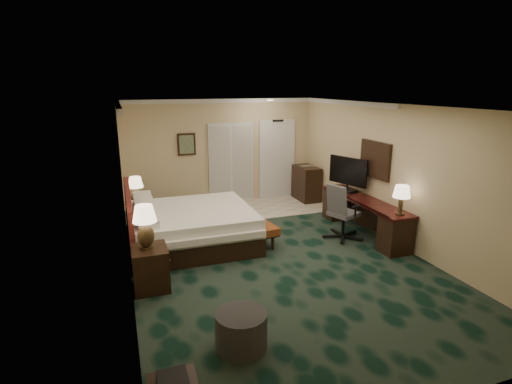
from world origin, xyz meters
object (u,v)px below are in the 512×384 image
object	(u,v)px
minibar	(306,183)
tv	(348,175)
nightstand_near	(150,268)
lamp_far	(136,191)
ottoman	(241,330)
desk_chair	(344,211)
bed	(193,227)
lamp_near	(145,227)
nightstand_far	(137,217)
desk	(363,216)
bed_bench	(255,231)

from	to	relation	value
minibar	tv	bearing A→B (deg)	-90.59
nightstand_near	lamp_far	distance (m)	2.91
ottoman	nightstand_near	bearing A→B (deg)	115.80
nightstand_near	tv	xyz separation A→B (m)	(4.40, 1.60, 0.81)
ottoman	desk_chair	world-z (taller)	desk_chair
bed	lamp_near	size ratio (longest dim) A/B	3.37
nightstand_far	desk	world-z (taller)	desk
bed	tv	xyz separation A→B (m)	(3.46, 0.07, 0.78)
nightstand_near	ottoman	xyz separation A→B (m)	(0.89, -1.83, -0.11)
desk_chair	bed	bearing A→B (deg)	146.90
nightstand_near	bed_bench	bearing A→B (deg)	31.12
ottoman	desk	size ratio (longest dim) A/B	0.24
nightstand_far	desk	size ratio (longest dim) A/B	0.20
nightstand_far	minibar	size ratio (longest dim) A/B	0.58
desk	minibar	size ratio (longest dim) A/B	2.83
nightstand_far	lamp_far	bearing A→B (deg)	66.50
desk	minibar	distance (m)	2.70
bed	nightstand_near	bearing A→B (deg)	-121.81
lamp_near	lamp_far	xyz separation A→B (m)	(0.01, 2.84, -0.15)
lamp_near	desk_chair	size ratio (longest dim) A/B	0.58
desk_chair	ottoman	bearing A→B (deg)	-158.41
lamp_near	desk_chair	bearing A→B (deg)	11.80
lamp_far	bed_bench	bearing A→B (deg)	-35.92
bed	desk_chair	bearing A→B (deg)	-12.99
lamp_near	bed	bearing A→B (deg)	56.96
tv	bed	bearing A→B (deg)	161.60
ottoman	minibar	world-z (taller)	minibar
lamp_near	desk	bearing A→B (deg)	11.66
desk_chair	nightstand_far	bearing A→B (deg)	133.43
nightstand_near	nightstand_far	xyz separation A→B (m)	(-0.05, 2.81, -0.06)
nightstand_far	bed_bench	world-z (taller)	nightstand_far
bed	minibar	xyz separation A→B (m)	(3.48, 2.12, 0.10)
nightstand_far	desk_chair	bearing A→B (deg)	-26.46
desk	minibar	world-z (taller)	minibar
lamp_far	ottoman	distance (m)	4.83
lamp_far	minibar	bearing A→B (deg)	9.87
bed_bench	desk_chair	world-z (taller)	desk_chair
nightstand_near	tv	size ratio (longest dim) A/B	0.67
bed_bench	minibar	world-z (taller)	minibar
nightstand_far	ottoman	size ratio (longest dim) A/B	0.86
bed_bench	tv	bearing A→B (deg)	-1.01
bed	bed_bench	world-z (taller)	bed
tv	desk_chair	world-z (taller)	tv
bed	nightstand_near	size ratio (longest dim) A/B	3.43
nightstand_far	lamp_far	world-z (taller)	lamp_far
bed	bed_bench	distance (m)	1.23
bed	desk	bearing A→B (deg)	-9.52
tv	desk	bearing A→B (deg)	-108.46
bed_bench	ottoman	world-z (taller)	ottoman
bed_bench	tv	distance (m)	2.46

